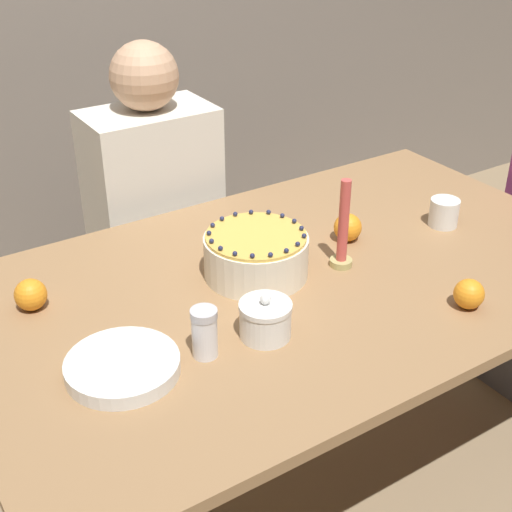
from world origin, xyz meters
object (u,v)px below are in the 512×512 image
cake (256,255)px  sugar_shaker (205,333)px  sugar_bowl (265,319)px  candle (343,233)px  person_man_blue_shirt (157,247)px

cake → sugar_shaker: size_ratio=2.30×
sugar_bowl → candle: candle is taller
sugar_shaker → person_man_blue_shirt: size_ratio=0.09×
candle → sugar_shaker: bearing=-163.9°
candle → person_man_blue_shirt: size_ratio=0.20×
sugar_bowl → person_man_blue_shirt: (0.14, 0.87, -0.27)m
cake → candle: bearing=-21.7°
sugar_bowl → candle: (0.33, 0.15, 0.05)m
candle → person_man_blue_shirt: (-0.19, 0.72, -0.32)m
cake → person_man_blue_shirt: 0.70m
cake → sugar_bowl: 0.26m
sugar_shaker → candle: size_ratio=0.47×
cake → sugar_shaker: 0.35m
sugar_shaker → candle: candle is taller
cake → sugar_bowl: bearing=-118.4°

